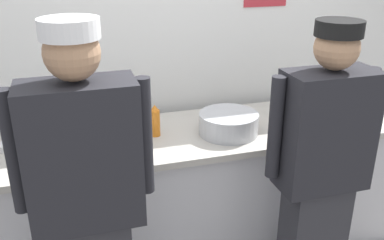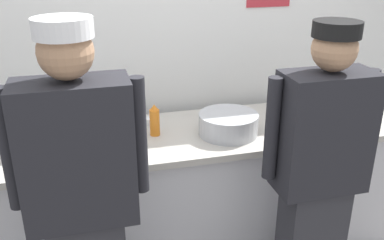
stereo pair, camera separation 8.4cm
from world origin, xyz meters
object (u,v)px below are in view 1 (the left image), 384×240
at_px(sheet_tray, 106,142).
at_px(ramekin_yellow_sauce, 151,121).
at_px(deli_cup, 297,118).
at_px(squeeze_bottle_secondary, 314,112).
at_px(ramekin_orange_sauce, 7,146).
at_px(chef_near_left, 88,200).
at_px(squeeze_bottle_primary, 155,121).
at_px(chef_center, 321,169).
at_px(plate_stack_front, 45,143).
at_px(mixing_bowl_steel, 228,123).

distance_m(sheet_tray, ramekin_yellow_sauce, 0.37).
height_order(sheet_tray, deli_cup, deli_cup).
bearing_deg(ramekin_yellow_sauce, sheet_tray, -147.47).
height_order(sheet_tray, squeeze_bottle_secondary, squeeze_bottle_secondary).
xyz_separation_m(ramekin_orange_sauce, ramekin_yellow_sauce, (0.86, 0.11, 0.01)).
distance_m(chef_near_left, deli_cup, 1.49).
bearing_deg(squeeze_bottle_secondary, squeeze_bottle_primary, 173.39).
distance_m(chef_near_left, chef_center, 1.20).
bearing_deg(chef_center, squeeze_bottle_secondary, 62.68).
relative_size(chef_center, squeeze_bottle_secondary, 9.14).
height_order(squeeze_bottle_primary, ramekin_orange_sauce, squeeze_bottle_primary).
xyz_separation_m(chef_near_left, plate_stack_front, (-0.20, 0.69, -0.01)).
height_order(plate_stack_front, deli_cup, deli_cup).
relative_size(squeeze_bottle_secondary, ramekin_yellow_sauce, 2.23).
bearing_deg(mixing_bowl_steel, sheet_tray, 174.66).
relative_size(chef_near_left, mixing_bowl_steel, 4.71).
xyz_separation_m(sheet_tray, squeeze_bottle_secondary, (1.33, -0.09, 0.07)).
relative_size(mixing_bowl_steel, sheet_tray, 0.90).
height_order(plate_stack_front, sheet_tray, plate_stack_front).
relative_size(squeeze_bottle_primary, ramekin_orange_sauce, 1.91).
bearing_deg(chef_center, squeeze_bottle_primary, 138.32).
bearing_deg(chef_center, sheet_tray, 148.85).
bearing_deg(deli_cup, ramekin_yellow_sauce, 163.41).
bearing_deg(ramekin_orange_sauce, deli_cup, -5.17).
xyz_separation_m(chef_near_left, squeeze_bottle_secondary, (1.48, 0.56, 0.05)).
relative_size(chef_near_left, plate_stack_front, 8.11).
relative_size(plate_stack_front, squeeze_bottle_primary, 1.06).
distance_m(squeeze_bottle_primary, ramekin_orange_sauce, 0.86).
height_order(chef_center, squeeze_bottle_primary, chef_center).
height_order(chef_center, ramekin_yellow_sauce, chef_center).
relative_size(chef_center, mixing_bowl_steel, 4.53).
height_order(chef_near_left, chef_center, chef_near_left).
xyz_separation_m(chef_center, plate_stack_front, (-1.40, 0.68, 0.03)).
bearing_deg(ramekin_orange_sauce, plate_stack_front, -11.72).
relative_size(chef_near_left, squeeze_bottle_secondary, 9.50).
xyz_separation_m(sheet_tray, ramekin_orange_sauce, (-0.56, 0.09, 0.01)).
bearing_deg(ramekin_yellow_sauce, chef_near_left, -118.61).
bearing_deg(sheet_tray, chef_center, -31.15).
height_order(chef_center, mixing_bowl_steel, chef_center).
bearing_deg(mixing_bowl_steel, chef_near_left, -147.22).
distance_m(mixing_bowl_steel, ramekin_yellow_sauce, 0.51).
bearing_deg(ramekin_orange_sauce, squeeze_bottle_primary, -3.71).
bearing_deg(sheet_tray, deli_cup, -3.50).
bearing_deg(squeeze_bottle_secondary, mixing_bowl_steel, 178.12).
bearing_deg(squeeze_bottle_secondary, chef_near_left, -159.37).
height_order(mixing_bowl_steel, sheet_tray, mixing_bowl_steel).
height_order(squeeze_bottle_secondary, ramekin_yellow_sauce, squeeze_bottle_secondary).
bearing_deg(ramekin_yellow_sauce, ramekin_orange_sauce, -172.68).
bearing_deg(deli_cup, plate_stack_front, 175.72).
distance_m(chef_near_left, sheet_tray, 0.66).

